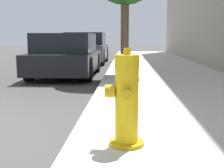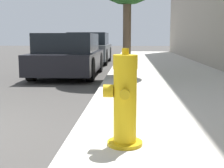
% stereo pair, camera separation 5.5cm
% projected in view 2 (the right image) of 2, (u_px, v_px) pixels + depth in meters
% --- Properties ---
extents(fire_hydrant, '(0.38, 0.39, 0.95)m').
position_uv_depth(fire_hydrant, '(125.00, 101.00, 3.01)').
color(fire_hydrant, '#C39C11').
rests_on(fire_hydrant, sidewalk_slab).
extents(parked_car_near, '(1.81, 3.81, 1.30)m').
position_uv_depth(parked_car_near, '(69.00, 56.00, 9.50)').
color(parked_car_near, black).
rests_on(parked_car_near, ground_plane).
extents(parked_car_mid, '(1.82, 3.80, 1.39)m').
position_uv_depth(parked_car_mid, '(89.00, 48.00, 14.31)').
color(parked_car_mid, '#4C5156').
rests_on(parked_car_mid, ground_plane).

